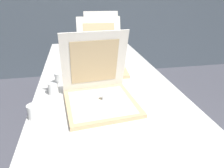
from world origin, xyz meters
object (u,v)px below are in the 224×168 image
Objects in this scene: table at (104,87)px; pizza_box_back at (103,46)px; cup_white_mid at (59,78)px; pizza_box_front at (100,94)px; cup_white_far at (70,60)px; cup_white_near_center at (53,88)px; cup_white_near_left at (34,112)px; pizza_box_middle at (101,62)px.

table is 4.56× the size of pizza_box_back.
pizza_box_back is at bearing 61.62° from cup_white_mid.
pizza_box_front is at bearing -94.81° from pizza_box_back.
pizza_box_front is at bearing -77.12° from cup_white_far.
cup_white_far and cup_white_near_center have the same top height.
table is at bearing 20.93° from cup_white_near_center.
cup_white_near_center is at bearing 143.28° from pizza_box_front.
pizza_box_front is at bearing -30.86° from cup_white_near_center.
cup_white_far is 0.39m from cup_white_mid.
pizza_box_back reaches higher than cup_white_far.
cup_white_near_center is at bearing 73.71° from cup_white_near_left.
pizza_box_middle is 7.04× the size of cup_white_far.
table is 0.56m from cup_white_near_left.
pizza_box_front is 0.31m from cup_white_near_center.
pizza_box_back is 7.16× the size of cup_white_near_center.
pizza_box_front reaches higher than pizza_box_back.
cup_white_mid is (-0.32, -0.24, -0.02)m from pizza_box_middle.
pizza_box_back is at bearing 83.67° from pizza_box_middle.
cup_white_near_center is at bearing -127.92° from pizza_box_middle.
pizza_box_front is 0.56m from pizza_box_middle.
pizza_box_back reaches higher than cup_white_near_left.
pizza_box_front is 5.61× the size of cup_white_far.
cup_white_far is at bearing 97.02° from pizza_box_front.
cup_white_near_left is at bearing -109.25° from pizza_box_back.
cup_white_far is (-0.23, 0.41, 0.08)m from table.
pizza_box_front is at bearing -95.46° from pizza_box_middle.
pizza_box_front is 0.71m from cup_white_far.
pizza_box_middle is 0.77m from cup_white_near_left.
cup_white_far and cup_white_mid have the same top height.
pizza_box_back reaches higher than cup_white_near_center.
pizza_box_back is at bearing 64.35° from cup_white_near_center.
cup_white_near_center is at bearing -100.53° from cup_white_mid.
pizza_box_middle is 0.40m from cup_white_mid.
cup_white_mid is at bearing -100.77° from cup_white_far.
table is 4.64× the size of pizza_box_middle.
table is at bearing -93.14° from pizza_box_back.
pizza_box_front is at bearing 15.71° from cup_white_near_left.
pizza_box_front reaches higher than cup_white_near_left.
pizza_box_middle reaches higher than cup_white_mid.
cup_white_near_left and cup_white_mid have the same top height.
cup_white_near_left is 0.42m from cup_white_mid.
table is 0.29m from pizza_box_middle.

